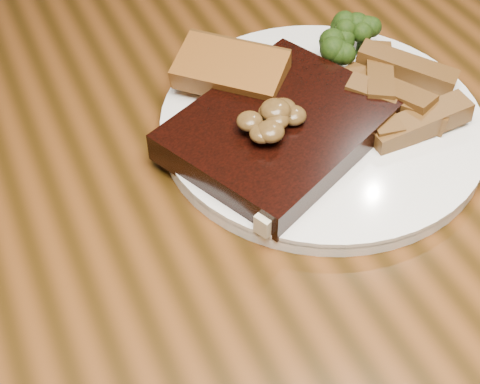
{
  "coord_description": "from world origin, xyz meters",
  "views": [
    {
      "loc": [
        -0.16,
        -0.35,
        1.18
      ],
      "look_at": [
        -0.01,
        -0.02,
        0.78
      ],
      "focal_mm": 50.0,
      "sensor_mm": 36.0,
      "label": 1
    }
  ],
  "objects_px": {
    "dining_table": "(237,264)",
    "steak": "(280,128)",
    "chair_far": "(182,44)",
    "garlic_bread": "(231,87)",
    "plate": "(321,125)",
    "potato_wedges": "(395,91)"
  },
  "relations": [
    {
      "from": "dining_table",
      "to": "steak",
      "type": "bearing_deg",
      "value": 33.25
    },
    {
      "from": "dining_table",
      "to": "garlic_bread",
      "type": "distance_m",
      "value": 0.17
    },
    {
      "from": "dining_table",
      "to": "chair_far",
      "type": "distance_m",
      "value": 0.61
    },
    {
      "from": "dining_table",
      "to": "chair_far",
      "type": "height_order",
      "value": "chair_far"
    },
    {
      "from": "chair_far",
      "to": "potato_wedges",
      "type": "height_order",
      "value": "chair_far"
    },
    {
      "from": "chair_far",
      "to": "steak",
      "type": "xyz_separation_m",
      "value": [
        -0.1,
        -0.53,
        0.27
      ]
    },
    {
      "from": "garlic_bread",
      "to": "potato_wedges",
      "type": "height_order",
      "value": "potato_wedges"
    },
    {
      "from": "chair_far",
      "to": "plate",
      "type": "xyz_separation_m",
      "value": [
        -0.05,
        -0.52,
        0.25
      ]
    },
    {
      "from": "dining_table",
      "to": "potato_wedges",
      "type": "distance_m",
      "value": 0.22
    },
    {
      "from": "chair_far",
      "to": "garlic_bread",
      "type": "distance_m",
      "value": 0.54
    },
    {
      "from": "dining_table",
      "to": "steak",
      "type": "relative_size",
      "value": 8.45
    },
    {
      "from": "dining_table",
      "to": "potato_wedges",
      "type": "relative_size",
      "value": 12.83
    },
    {
      "from": "dining_table",
      "to": "chair_far",
      "type": "relative_size",
      "value": 1.75
    },
    {
      "from": "steak",
      "to": "garlic_bread",
      "type": "relative_size",
      "value": 1.86
    },
    {
      "from": "plate",
      "to": "garlic_bread",
      "type": "relative_size",
      "value": 2.97
    },
    {
      "from": "plate",
      "to": "steak",
      "type": "relative_size",
      "value": 1.6
    },
    {
      "from": "dining_table",
      "to": "garlic_bread",
      "type": "height_order",
      "value": "garlic_bread"
    },
    {
      "from": "garlic_bread",
      "to": "potato_wedges",
      "type": "xyz_separation_m",
      "value": [
        0.14,
        -0.07,
        0.0
      ]
    },
    {
      "from": "chair_far",
      "to": "dining_table",
      "type": "bearing_deg",
      "value": 74.99
    },
    {
      "from": "garlic_bread",
      "to": "potato_wedges",
      "type": "distance_m",
      "value": 0.16
    },
    {
      "from": "plate",
      "to": "garlic_bread",
      "type": "xyz_separation_m",
      "value": [
        -0.06,
        0.07,
        0.02
      ]
    },
    {
      "from": "steak",
      "to": "garlic_bread",
      "type": "xyz_separation_m",
      "value": [
        -0.01,
        0.08,
        -0.0
      ]
    }
  ]
}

